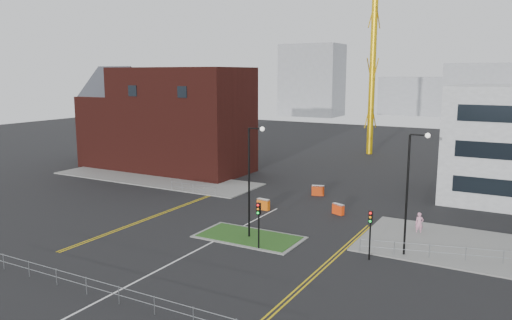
{
  "coord_description": "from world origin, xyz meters",
  "views": [
    {
      "loc": [
        21.56,
        -25.82,
        13.28
      ],
      "look_at": [
        -1.55,
        15.5,
        5.0
      ],
      "focal_mm": 35.0,
      "sensor_mm": 36.0,
      "label": 1
    }
  ],
  "objects": [
    {
      "name": "ground",
      "position": [
        0.0,
        0.0,
        0.0
      ],
      "size": [
        200.0,
        200.0,
        0.0
      ],
      "primitive_type": "plane",
      "color": "black",
      "rests_on": "ground"
    },
    {
      "name": "streetlamp_right_near",
      "position": [
        14.22,
        10.0,
        5.41
      ],
      "size": [
        1.46,
        0.36,
        9.18
      ],
      "color": "black",
      "rests_on": "ground"
    },
    {
      "name": "yellow_left_b",
      "position": [
        -8.7,
        10.0,
        0.01
      ],
      "size": [
        0.12,
        24.0,
        0.01
      ],
      "primitive_type": "cube",
      "color": "gold",
      "rests_on": "ground"
    },
    {
      "name": "barrier_mid",
      "position": [
        1.49,
        24.0,
        0.62
      ],
      "size": [
        1.42,
        0.83,
        1.13
      ],
      "color": "red",
      "rests_on": "ground"
    },
    {
      "name": "pedestrian",
      "position": [
        13.93,
        15.76,
        0.91
      ],
      "size": [
        0.77,
        0.63,
        1.83
      ],
      "primitive_type": "imported",
      "rotation": [
        0.0,
        0.0,
        0.33
      ],
      "color": "pink",
      "rests_on": "ground"
    },
    {
      "name": "yellow_left_a",
      "position": [
        -9.0,
        10.0,
        0.01
      ],
      "size": [
        0.12,
        24.0,
        0.01
      ],
      "primitive_type": "cube",
      "color": "gold",
      "rests_on": "ground"
    },
    {
      "name": "yellow_right_b",
      "position": [
        9.8,
        6.0,
        0.01
      ],
      "size": [
        0.12,
        20.0,
        0.01
      ],
      "primitive_type": "cube",
      "color": "gold",
      "rests_on": "ground"
    },
    {
      "name": "grass_island",
      "position": [
        2.0,
        8.0,
        0.06
      ],
      "size": [
        8.0,
        4.0,
        0.12
      ],
      "primitive_type": "cube",
      "color": "#1F4818",
      "rests_on": "ground"
    },
    {
      "name": "railing_left",
      "position": [
        -11.0,
        18.0,
        0.74
      ],
      "size": [
        6.05,
        0.05,
        1.1
      ],
      "color": "gray",
      "rests_on": "ground"
    },
    {
      "name": "skyline_b",
      "position": [
        10.0,
        130.0,
        8.0
      ],
      "size": [
        24.0,
        12.0,
        16.0
      ],
      "primitive_type": "cube",
      "color": "gray",
      "rests_on": "ground"
    },
    {
      "name": "skyline_a",
      "position": [
        -40.0,
        120.0,
        11.0
      ],
      "size": [
        18.0,
        12.0,
        22.0
      ],
      "primitive_type": "cube",
      "color": "gray",
      "rests_on": "ground"
    },
    {
      "name": "skyline_d",
      "position": [
        -8.0,
        140.0,
        6.0
      ],
      "size": [
        30.0,
        12.0,
        12.0
      ],
      "primitive_type": "cube",
      "color": "gray",
      "rests_on": "ground"
    },
    {
      "name": "traffic_light_island",
      "position": [
        4.0,
        5.98,
        2.57
      ],
      "size": [
        0.28,
        0.33,
        3.65
      ],
      "color": "black",
      "rests_on": "ground"
    },
    {
      "name": "traffic_light_right",
      "position": [
        12.0,
        7.98,
        2.57
      ],
      "size": [
        0.28,
        0.33,
        3.65
      ],
      "color": "black",
      "rests_on": "ground"
    },
    {
      "name": "brick_building",
      "position": [
        -22.97,
        28.0,
        6.85
      ],
      "size": [
        24.2,
        10.07,
        14.24
      ],
      "color": "#421510",
      "rests_on": "ground"
    },
    {
      "name": "centre_line",
      "position": [
        0.0,
        2.0,
        0.01
      ],
      "size": [
        0.15,
        30.0,
        0.01
      ],
      "primitive_type": "cube",
      "color": "silver",
      "rests_on": "ground"
    },
    {
      "name": "island_kerb",
      "position": [
        2.0,
        8.0,
        0.04
      ],
      "size": [
        8.6,
        4.6,
        0.08
      ],
      "primitive_type": "cube",
      "color": "slate",
      "rests_on": "ground"
    },
    {
      "name": "pavement_left",
      "position": [
        -20.0,
        22.0,
        0.06
      ],
      "size": [
        28.0,
        8.0,
        0.12
      ],
      "primitive_type": "cube",
      "color": "slate",
      "rests_on": "ground"
    },
    {
      "name": "yellow_right_a",
      "position": [
        9.5,
        6.0,
        0.01
      ],
      "size": [
        0.12,
        20.0,
        0.01
      ],
      "primitive_type": "cube",
      "color": "gold",
      "rests_on": "ground"
    },
    {
      "name": "streetlamp_island",
      "position": [
        2.22,
        8.0,
        5.41
      ],
      "size": [
        1.46,
        0.36,
        9.18
      ],
      "color": "black",
      "rests_on": "ground"
    },
    {
      "name": "barrier_right",
      "position": [
        6.0,
        18.02,
        0.56
      ],
      "size": [
        1.28,
        0.84,
        1.03
      ],
      "color": "#F73D0D",
      "rests_on": "ground"
    },
    {
      "name": "railing_right",
      "position": [
        20.5,
        11.5,
        0.78
      ],
      "size": [
        19.05,
        5.05,
        1.1
      ],
      "color": "gray",
      "rests_on": "ground"
    },
    {
      "name": "railing_front",
      "position": [
        0.0,
        -6.0,
        0.78
      ],
      "size": [
        24.05,
        0.05,
        1.1
      ],
      "color": "gray",
      "rests_on": "ground"
    },
    {
      "name": "barrier_left",
      "position": [
        -1.0,
        16.0,
        0.59
      ],
      "size": [
        1.32,
        0.56,
        1.08
      ],
      "color": "orange",
      "rests_on": "ground"
    }
  ]
}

